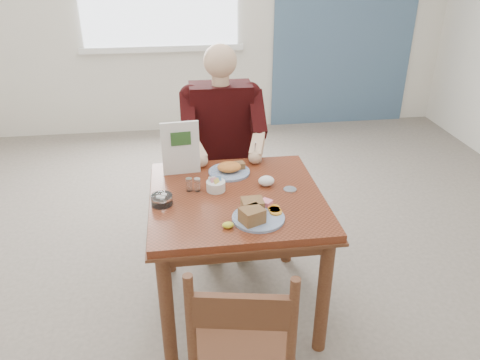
{
  "coord_description": "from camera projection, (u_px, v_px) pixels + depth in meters",
  "views": [
    {
      "loc": [
        -0.28,
        -2.14,
        1.95
      ],
      "look_at": [
        0.02,
        0.0,
        0.84
      ],
      "focal_mm": 35.0,
      "sensor_mm": 36.0,
      "label": 1
    }
  ],
  "objects": [
    {
      "name": "floor",
      "position": [
        237.0,
        304.0,
        2.81
      ],
      "size": [
        6.0,
        6.0,
        0.0
      ],
      "primitive_type": "plane",
      "color": "#645B51",
      "rests_on": "ground"
    },
    {
      "name": "lemon_wedge",
      "position": [
        228.0,
        225.0,
        2.17
      ],
      "size": [
        0.06,
        0.04,
        0.03
      ],
      "primitive_type": "ellipsoid",
      "rotation": [
        0.0,
        0.0,
        0.04
      ],
      "color": "yellow",
      "rests_on": "table"
    },
    {
      "name": "table",
      "position": [
        236.0,
        213.0,
        2.51
      ],
      "size": [
        0.92,
        0.92,
        0.75
      ],
      "color": "maroon",
      "rests_on": "ground"
    },
    {
      "name": "diner",
      "position": [
        222.0,
        135.0,
        3.06
      ],
      "size": [
        0.53,
        0.56,
        1.39
      ],
      "color": "tan",
      "rests_on": "chair_far"
    },
    {
      "name": "napkin",
      "position": [
        266.0,
        181.0,
        2.54
      ],
      "size": [
        0.1,
        0.09,
        0.06
      ],
      "primitive_type": "ellipsoid",
      "rotation": [
        0.0,
        0.0,
        -0.23
      ],
      "color": "white",
      "rests_on": "table"
    },
    {
      "name": "caddy",
      "position": [
        216.0,
        186.0,
        2.49
      ],
      "size": [
        0.12,
        0.12,
        0.08
      ],
      "color": "white",
      "rests_on": "table"
    },
    {
      "name": "chair_far",
      "position": [
        222.0,
        174.0,
        3.29
      ],
      "size": [
        0.42,
        0.42,
        0.95
      ],
      "color": "brown",
      "rests_on": "ground"
    },
    {
      "name": "near_plate",
      "position": [
        256.0,
        213.0,
        2.24
      ],
      "size": [
        0.31,
        0.31,
        0.08
      ],
      "color": "white",
      "rests_on": "table"
    },
    {
      "name": "menu",
      "position": [
        181.0,
        148.0,
        2.62
      ],
      "size": [
        0.21,
        0.03,
        0.31
      ],
      "color": "white",
      "rests_on": "table"
    },
    {
      "name": "creamer",
      "position": [
        162.0,
        200.0,
        2.36
      ],
      "size": [
        0.14,
        0.14,
        0.05
      ],
      "color": "white",
      "rests_on": "table"
    },
    {
      "name": "metal_dish",
      "position": [
        290.0,
        190.0,
        2.5
      ],
      "size": [
        0.08,
        0.08,
        0.01
      ],
      "primitive_type": "cylinder",
      "rotation": [
        0.0,
        0.0,
        -0.08
      ],
      "color": "silver",
      "rests_on": "table"
    },
    {
      "name": "wall_back",
      "position": [
        198.0,
        0.0,
        4.81
      ],
      "size": [
        5.5,
        0.0,
        5.5
      ],
      "primitive_type": "plane",
      "rotation": [
        1.57,
        0.0,
        0.0
      ],
      "color": "silver",
      "rests_on": "ground"
    },
    {
      "name": "shakers",
      "position": [
        193.0,
        185.0,
        2.48
      ],
      "size": [
        0.08,
        0.05,
        0.07
      ],
      "color": "white",
      "rests_on": "table"
    },
    {
      "name": "far_plate",
      "position": [
        230.0,
        169.0,
        2.69
      ],
      "size": [
        0.28,
        0.28,
        0.06
      ],
      "color": "white",
      "rests_on": "table"
    },
    {
      "name": "chair_near",
      "position": [
        243.0,
        349.0,
        1.88
      ],
      "size": [
        0.49,
        0.49,
        0.95
      ],
      "color": "brown",
      "rests_on": "ground"
    }
  ]
}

